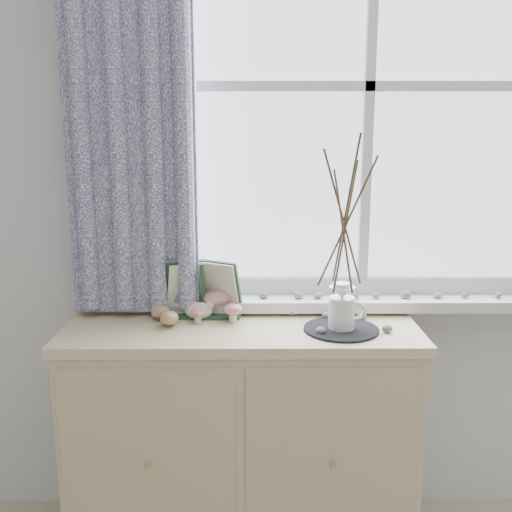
% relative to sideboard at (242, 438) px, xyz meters
% --- Properties ---
extents(sideboard, '(1.20, 0.45, 0.85)m').
position_rel_sideboard_xyz_m(sideboard, '(0.00, 0.00, 0.00)').
color(sideboard, beige).
rests_on(sideboard, ground).
extents(botanical_book, '(0.30, 0.14, 0.21)m').
position_rel_sideboard_xyz_m(botanical_book, '(-0.14, 0.07, 0.53)').
color(botanical_book, '#1F4128').
rests_on(botanical_book, sideboard).
extents(toadstool_cluster, '(0.18, 0.16, 0.09)m').
position_rel_sideboard_xyz_m(toadstool_cluster, '(-0.08, 0.08, 0.48)').
color(toadstool_cluster, beige).
rests_on(toadstool_cluster, sideboard).
extents(wooden_eggs, '(0.10, 0.12, 0.08)m').
position_rel_sideboard_xyz_m(wooden_eggs, '(-0.26, 0.02, 0.46)').
color(wooden_eggs, tan).
rests_on(wooden_eggs, sideboard).
extents(songbird_figurine, '(0.13, 0.06, 0.07)m').
position_rel_sideboard_xyz_m(songbird_figurine, '(-0.15, 0.07, 0.46)').
color(songbird_figurine, silver).
rests_on(songbird_figurine, sideboard).
extents(crocheted_doily, '(0.25, 0.25, 0.01)m').
position_rel_sideboard_xyz_m(crocheted_doily, '(0.33, -0.06, 0.43)').
color(crocheted_doily, black).
rests_on(crocheted_doily, sideboard).
extents(twig_pitcher, '(0.24, 0.24, 0.65)m').
position_rel_sideboard_xyz_m(twig_pitcher, '(0.33, -0.06, 0.80)').
color(twig_pitcher, silver).
rests_on(twig_pitcher, crocheted_doily).
extents(sideboard_pebbles, '(0.33, 0.23, 0.02)m').
position_rel_sideboard_xyz_m(sideboard_pebbles, '(0.33, 0.01, 0.44)').
color(sideboard_pebbles, gray).
rests_on(sideboard_pebbles, sideboard).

